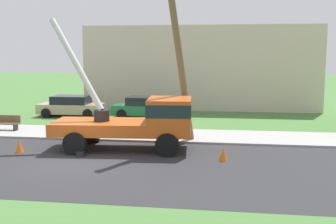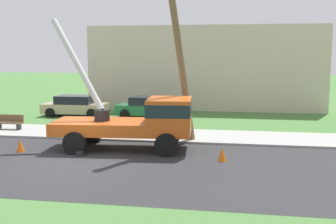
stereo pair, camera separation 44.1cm
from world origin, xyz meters
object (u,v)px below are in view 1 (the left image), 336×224
Objects in this scene: utility_truck at (141,119)px; parked_sedan_green at (146,107)px; traffic_cone_ahead at (223,154)px; parked_sedan_tan at (71,106)px; park_bench at (6,123)px; leaning_utility_pole at (178,48)px; traffic_cone_behind at (19,146)px.

parked_sedan_green is at bearing 99.59° from utility_truck.
parked_sedan_tan is at bearing 134.60° from traffic_cone_ahead.
utility_truck is at bearing -21.45° from park_bench.
leaning_utility_pole is 5.54× the size of park_bench.
parked_sedan_green is (3.65, 10.54, 0.43)m from traffic_cone_behind.
utility_truck is 11.51m from parked_sedan_tan.
traffic_cone_ahead is (3.71, -1.49, -1.13)m from utility_truck.
traffic_cone_ahead is 8.92m from traffic_cone_behind.
park_bench reaches higher than traffic_cone_ahead.
parked_sedan_green reaches higher than traffic_cone_behind.
utility_truck is 1.56× the size of parked_sedan_tan.
park_bench is at bearing -138.89° from parked_sedan_green.
traffic_cone_ahead is 11.97m from parked_sedan_green.
utility_truck is 1.52× the size of parked_sedan_green.
traffic_cone_ahead is 1.00× the size of traffic_cone_behind.
utility_truck is 4.16m from traffic_cone_ahead.
parked_sedan_tan is 2.77× the size of park_bench.
traffic_cone_behind is 5.58m from park_bench.
parked_sedan_green is at bearing 70.93° from traffic_cone_behind.
utility_truck reaches higher than traffic_cone_behind.
parked_sedan_tan and parked_sedan_green have the same top height.
utility_truck reaches higher than park_bench.
leaning_utility_pole is 10.87m from park_bench.
utility_truck is 12.38× the size of traffic_cone_behind.
parked_sedan_green is 9.05m from park_bench.
utility_truck is 9.05m from park_bench.
traffic_cone_ahead is at bearing -21.90° from utility_truck.
leaning_utility_pole is at bearing -68.51° from parked_sedan_green.
parked_sedan_tan reaches higher than park_bench.
leaning_utility_pole is at bearing -10.62° from park_bench.
traffic_cone_behind is (-6.72, -2.74, -4.28)m from leaning_utility_pole.
leaning_utility_pole reaches higher than traffic_cone_ahead.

